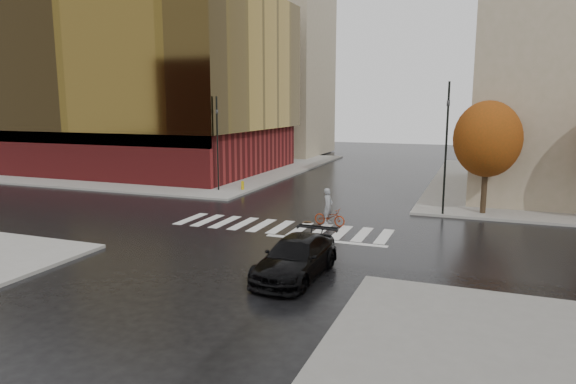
% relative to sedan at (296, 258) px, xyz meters
% --- Properties ---
extents(ground, '(120.00, 120.00, 0.00)m').
position_rel_sedan_xyz_m(ground, '(-3.43, 6.59, -0.74)').
color(ground, black).
rests_on(ground, ground).
extents(sidewalk_nw, '(30.00, 30.00, 0.15)m').
position_rel_sedan_xyz_m(sidewalk_nw, '(-24.43, 27.59, -0.66)').
color(sidewalk_nw, gray).
rests_on(sidewalk_nw, ground).
extents(crosswalk, '(12.00, 3.00, 0.01)m').
position_rel_sedan_xyz_m(crosswalk, '(-3.43, 7.09, -0.73)').
color(crosswalk, silver).
rests_on(crosswalk, ground).
extents(office_glass, '(27.00, 19.00, 16.00)m').
position_rel_sedan_xyz_m(office_glass, '(-25.43, 24.58, 7.54)').
color(office_glass, maroon).
rests_on(office_glass, sidewalk_nw).
extents(building_nw_far, '(14.00, 12.00, 20.00)m').
position_rel_sedan_xyz_m(building_nw_far, '(-19.43, 43.59, 9.41)').
color(building_nw_far, gray).
rests_on(building_nw_far, sidewalk_nw).
extents(tree_ne_a, '(3.80, 3.80, 6.50)m').
position_rel_sedan_xyz_m(tree_ne_a, '(6.57, 13.99, 3.72)').
color(tree_ne_a, black).
rests_on(tree_ne_a, sidewalk_ne).
extents(sedan, '(2.27, 5.17, 1.48)m').
position_rel_sedan_xyz_m(sedan, '(0.00, 0.00, 0.00)').
color(sedan, black).
rests_on(sedan, ground).
extents(cyclist, '(1.85, 0.92, 2.02)m').
position_rel_sedan_xyz_m(cyclist, '(-1.14, 8.38, -0.05)').
color(cyclist, maroon).
rests_on(cyclist, ground).
extents(traffic_light_nw, '(0.18, 0.15, 6.81)m').
position_rel_sedan_xyz_m(traffic_light_nw, '(-11.75, 15.59, 3.24)').
color(traffic_light_nw, black).
rests_on(traffic_light_nw, sidewalk_nw).
extents(traffic_light_ne, '(0.20, 0.22, 7.54)m').
position_rel_sedan_xyz_m(traffic_light_ne, '(4.40, 12.89, 3.73)').
color(traffic_light_ne, black).
rests_on(traffic_light_ne, sidewalk_ne).
extents(fire_hydrant, '(0.23, 0.23, 0.65)m').
position_rel_sedan_xyz_m(fire_hydrant, '(-10.15, 16.36, -0.23)').
color(fire_hydrant, '#C6A60B').
rests_on(fire_hydrant, sidewalk_nw).
extents(manhole, '(0.56, 0.56, 0.01)m').
position_rel_sedan_xyz_m(manhole, '(-2.45, 8.59, -0.73)').
color(manhole, '#51361D').
rests_on(manhole, ground).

